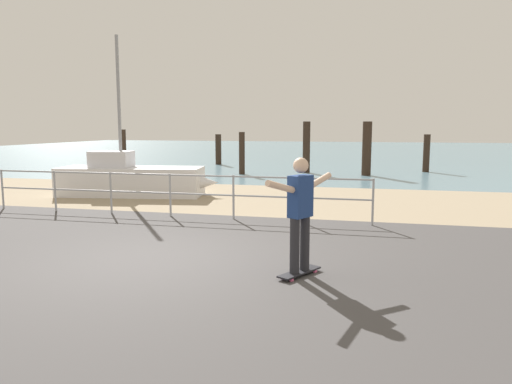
{
  "coord_description": "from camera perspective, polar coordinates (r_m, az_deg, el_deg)",
  "views": [
    {
      "loc": [
        3.34,
        -7.02,
        2.17
      ],
      "look_at": [
        1.19,
        2.0,
        0.9
      ],
      "focal_mm": 33.81,
      "sensor_mm": 36.0,
      "label": 1
    }
  ],
  "objects": [
    {
      "name": "ground_plane",
      "position": [
        7.22,
        -15.12,
        -9.98
      ],
      "size": [
        24.0,
        10.0,
        0.04
      ],
      "primitive_type": "cube",
      "color": "#474444",
      "rests_on": "ground"
    },
    {
      "name": "beach_strip",
      "position": [
        14.58,
        -0.03,
        -0.75
      ],
      "size": [
        24.0,
        6.0,
        0.04
      ],
      "primitive_type": "cube",
      "color": "tan",
      "rests_on": "ground"
    },
    {
      "name": "sea_surface",
      "position": [
        42.21,
        8.84,
        4.78
      ],
      "size": [
        72.0,
        50.0,
        0.04
      ],
      "primitive_type": "cube",
      "color": "slate",
      "rests_on": "ground"
    },
    {
      "name": "railing_fence",
      "position": [
        11.68,
        -10.13,
        0.43
      ],
      "size": [
        9.49,
        0.05,
        1.05
      ],
      "color": "#9EA0A5",
      "rests_on": "ground"
    },
    {
      "name": "sailboat",
      "position": [
        15.44,
        -14.0,
        1.44
      ],
      "size": [
        5.06,
        2.06,
        4.89
      ],
      "color": "silver",
      "rests_on": "ground"
    },
    {
      "name": "skateboard",
      "position": [
        7.11,
        5.16,
        -9.44
      ],
      "size": [
        0.56,
        0.8,
        0.08
      ],
      "color": "black",
      "rests_on": "ground"
    },
    {
      "name": "skateboarder",
      "position": [
        6.89,
        5.26,
        -1.88
      ],
      "size": [
        0.78,
        1.31,
        1.65
      ],
      "color": "#26262B",
      "rests_on": "skateboard"
    },
    {
      "name": "groyne_post_0",
      "position": [
        23.06,
        -15.41,
        4.64
      ],
      "size": [
        0.26,
        0.26,
        2.01
      ],
      "primitive_type": "cylinder",
      "color": "#332319",
      "rests_on": "ground"
    },
    {
      "name": "groyne_post_1",
      "position": [
        27.29,
        -4.48,
        5.03
      ],
      "size": [
        0.33,
        0.33,
        1.71
      ],
      "primitive_type": "cylinder",
      "color": "#332319",
      "rests_on": "ground"
    },
    {
      "name": "groyne_post_2",
      "position": [
        21.67,
        -1.68,
        4.59
      ],
      "size": [
        0.26,
        0.26,
        1.91
      ],
      "primitive_type": "cylinder",
      "color": "#332319",
      "rests_on": "ground"
    },
    {
      "name": "groyne_post_3",
      "position": [
        22.46,
        5.98,
        5.27
      ],
      "size": [
        0.34,
        0.34,
        2.38
      ],
      "primitive_type": "cylinder",
      "color": "#332319",
      "rests_on": "ground"
    },
    {
      "name": "groyne_post_4",
      "position": [
        21.63,
        12.97,
        5.0
      ],
      "size": [
        0.4,
        0.4,
        2.37
      ],
      "primitive_type": "cylinder",
      "color": "#332319",
      "rests_on": "ground"
    },
    {
      "name": "groyne_post_5",
      "position": [
        24.09,
        19.52,
        4.33
      ],
      "size": [
        0.3,
        0.3,
        1.78
      ],
      "primitive_type": "cylinder",
      "color": "#332319",
      "rests_on": "ground"
    }
  ]
}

